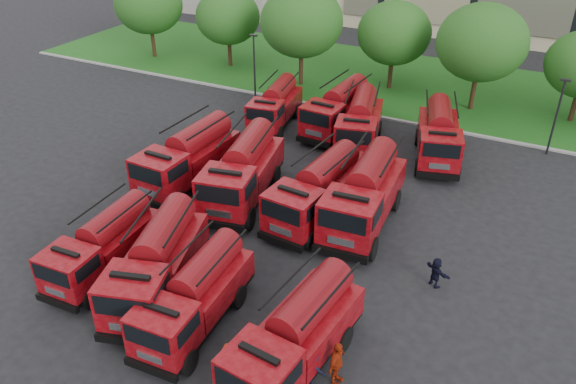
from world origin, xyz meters
name	(u,v)px	position (x,y,z in m)	size (l,w,h in m)	color
ground	(257,243)	(0.00, 0.00, 0.00)	(140.00, 140.00, 0.00)	black
lawn	(407,83)	(0.00, 26.00, 0.06)	(70.00, 16.00, 0.12)	#1A4E14
curb	(376,116)	(0.00, 17.90, 0.07)	(70.00, 0.30, 0.14)	gray
tree_0	(148,4)	(-24.00, 22.00, 5.02)	(6.30, 6.30, 7.70)	#382314
tree_1	(228,17)	(-16.00, 23.00, 4.55)	(5.71, 5.71, 6.98)	#382314
tree_2	(302,22)	(-8.00, 21.50, 5.35)	(6.72, 6.72, 8.22)	#382314
tree_3	(394,33)	(-1.00, 24.00, 4.68)	(5.88, 5.88, 7.19)	#382314
tree_4	(482,43)	(6.00, 22.50, 5.22)	(6.55, 6.55, 8.01)	#382314
lamp_post_0	(254,63)	(-10.00, 17.20, 2.90)	(0.60, 0.25, 5.11)	black
lamp_post_1	(557,113)	(12.00, 17.20, 2.90)	(0.60, 0.25, 5.11)	black
fire_truck_0	(103,245)	(-5.18, -5.08, 1.46)	(2.59, 6.46, 2.89)	black
fire_truck_1	(157,263)	(-1.97, -5.19, 1.66)	(4.48, 7.64, 3.30)	black
fire_truck_2	(195,296)	(0.62, -6.05, 1.49)	(2.71, 6.65, 2.97)	black
fire_truck_3	(296,336)	(5.27, -6.26, 1.58)	(3.07, 7.12, 3.15)	black
fire_truck_4	(189,157)	(-6.53, 3.48, 1.72)	(2.95, 7.61, 3.43)	black
fire_truck_5	(243,171)	(-2.80, 3.42, 1.78)	(4.19, 8.14, 3.54)	black
fire_truck_6	(317,191)	(1.71, 3.47, 1.68)	(3.21, 7.52, 3.33)	black
fire_truck_7	(364,194)	(4.09, 4.08, 1.79)	(3.33, 8.01, 3.56)	black
fire_truck_8	(275,105)	(-6.04, 13.27, 1.50)	(3.30, 6.81, 2.97)	black
fire_truck_9	(338,109)	(-1.62, 14.28, 1.66)	(3.03, 7.38, 3.29)	black
fire_truck_10	(360,123)	(0.56, 12.75, 1.66)	(4.20, 7.64, 3.30)	black
fire_truck_11	(439,135)	(5.65, 13.32, 1.64)	(4.28, 7.55, 3.26)	black
firefighter_1	(187,356)	(1.29, -7.77, 0.00)	(0.80, 0.44, 1.65)	#98240B
firefighter_2	(336,382)	(6.94, -6.29, 0.00)	(1.14, 0.65, 1.94)	#98240B
firefighter_4	(140,222)	(-6.53, -1.22, 0.00)	(0.78, 0.51, 1.59)	black
firefighter_5	(434,285)	(8.78, 0.81, 0.00)	(1.38, 0.60, 1.49)	black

